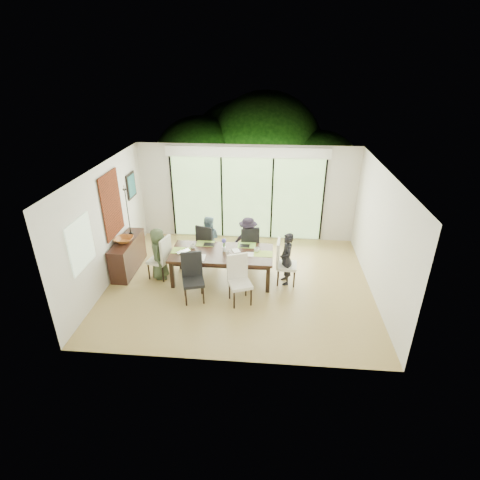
# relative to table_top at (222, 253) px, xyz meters

# --- Properties ---
(floor) EXTENTS (6.00, 5.00, 0.01)m
(floor) POSITION_rel_table_top_xyz_m (0.41, -0.13, -0.71)
(floor) COLOR olive
(floor) RESTS_ON ground
(ceiling) EXTENTS (6.00, 5.00, 0.01)m
(ceiling) POSITION_rel_table_top_xyz_m (0.41, -0.13, 2.00)
(ceiling) COLOR white
(ceiling) RESTS_ON wall_back
(wall_back) EXTENTS (6.00, 0.02, 2.70)m
(wall_back) POSITION_rel_table_top_xyz_m (0.41, 2.38, 0.65)
(wall_back) COLOR silver
(wall_back) RESTS_ON floor
(wall_front) EXTENTS (6.00, 0.02, 2.70)m
(wall_front) POSITION_rel_table_top_xyz_m (0.41, -2.64, 0.65)
(wall_front) COLOR white
(wall_front) RESTS_ON floor
(wall_left) EXTENTS (0.02, 5.00, 2.70)m
(wall_left) POSITION_rel_table_top_xyz_m (-2.60, -0.13, 0.65)
(wall_left) COLOR beige
(wall_left) RESTS_ON floor
(wall_right) EXTENTS (0.02, 5.00, 2.70)m
(wall_right) POSITION_rel_table_top_xyz_m (3.42, -0.13, 0.65)
(wall_right) COLOR white
(wall_right) RESTS_ON floor
(glass_doors) EXTENTS (4.20, 0.02, 2.30)m
(glass_doors) POSITION_rel_table_top_xyz_m (0.41, 2.34, 0.50)
(glass_doors) COLOR #598C3F
(glass_doors) RESTS_ON wall_back
(blinds_header) EXTENTS (4.40, 0.06, 0.28)m
(blinds_header) POSITION_rel_table_top_xyz_m (0.41, 2.33, 1.80)
(blinds_header) COLOR white
(blinds_header) RESTS_ON wall_back
(mullion_a) EXTENTS (0.05, 0.04, 2.30)m
(mullion_a) POSITION_rel_table_top_xyz_m (-1.69, 2.33, 0.50)
(mullion_a) COLOR black
(mullion_a) RESTS_ON wall_back
(mullion_b) EXTENTS (0.05, 0.04, 2.30)m
(mullion_b) POSITION_rel_table_top_xyz_m (-0.29, 2.33, 0.50)
(mullion_b) COLOR black
(mullion_b) RESTS_ON wall_back
(mullion_c) EXTENTS (0.05, 0.04, 2.30)m
(mullion_c) POSITION_rel_table_top_xyz_m (1.11, 2.33, 0.50)
(mullion_c) COLOR black
(mullion_c) RESTS_ON wall_back
(mullion_d) EXTENTS (0.05, 0.04, 2.30)m
(mullion_d) POSITION_rel_table_top_xyz_m (2.51, 2.33, 0.50)
(mullion_d) COLOR black
(mullion_d) RESTS_ON wall_back
(side_window) EXTENTS (0.02, 0.90, 1.00)m
(side_window) POSITION_rel_table_top_xyz_m (-2.56, -1.33, 0.80)
(side_window) COLOR #8CAD7F
(side_window) RESTS_ON wall_left
(deck) EXTENTS (6.00, 1.80, 0.10)m
(deck) POSITION_rel_table_top_xyz_m (0.41, 3.27, -0.75)
(deck) COLOR brown
(deck) RESTS_ON ground
(rail_top) EXTENTS (6.00, 0.08, 0.06)m
(rail_top) POSITION_rel_table_top_xyz_m (0.41, 4.07, -0.15)
(rail_top) COLOR brown
(rail_top) RESTS_ON deck
(foliage_left) EXTENTS (3.20, 3.20, 3.20)m
(foliage_left) POSITION_rel_table_top_xyz_m (-1.39, 5.07, 0.74)
(foliage_left) COLOR #14380F
(foliage_left) RESTS_ON ground
(foliage_mid) EXTENTS (4.00, 4.00, 4.00)m
(foliage_mid) POSITION_rel_table_top_xyz_m (0.81, 5.67, 1.10)
(foliage_mid) COLOR #14380F
(foliage_mid) RESTS_ON ground
(foliage_right) EXTENTS (2.80, 2.80, 2.80)m
(foliage_right) POSITION_rel_table_top_xyz_m (2.61, 4.87, 0.56)
(foliage_right) COLOR #14380F
(foliage_right) RESTS_ON ground
(foliage_far) EXTENTS (3.60, 3.60, 3.60)m
(foliage_far) POSITION_rel_table_top_xyz_m (-0.19, 6.37, 0.92)
(foliage_far) COLOR #14380F
(foliage_far) RESTS_ON ground
(table_top) EXTENTS (2.34, 1.07, 0.06)m
(table_top) POSITION_rel_table_top_xyz_m (0.00, 0.00, 0.00)
(table_top) COLOR black
(table_top) RESTS_ON floor
(table_apron) EXTENTS (2.14, 0.88, 0.10)m
(table_apron) POSITION_rel_table_top_xyz_m (0.00, 0.00, -0.09)
(table_apron) COLOR black
(table_apron) RESTS_ON floor
(table_leg_fl) EXTENTS (0.09, 0.09, 0.67)m
(table_leg_fl) POSITION_rel_table_top_xyz_m (-1.08, -0.43, -0.36)
(table_leg_fl) COLOR black
(table_leg_fl) RESTS_ON floor
(table_leg_fr) EXTENTS (0.09, 0.09, 0.67)m
(table_leg_fr) POSITION_rel_table_top_xyz_m (1.08, -0.43, -0.36)
(table_leg_fr) COLOR black
(table_leg_fr) RESTS_ON floor
(table_leg_bl) EXTENTS (0.09, 0.09, 0.67)m
(table_leg_bl) POSITION_rel_table_top_xyz_m (-1.08, 0.43, -0.36)
(table_leg_bl) COLOR black
(table_leg_bl) RESTS_ON floor
(table_leg_br) EXTENTS (0.09, 0.09, 0.67)m
(table_leg_br) POSITION_rel_table_top_xyz_m (1.08, 0.43, -0.36)
(table_leg_br) COLOR black
(table_leg_br) RESTS_ON floor
(chair_left_end) EXTENTS (0.54, 0.54, 1.07)m
(chair_left_end) POSITION_rel_table_top_xyz_m (-1.50, 0.00, -0.17)
(chair_left_end) COLOR silver
(chair_left_end) RESTS_ON floor
(chair_right_end) EXTENTS (0.48, 0.48, 1.07)m
(chair_right_end) POSITION_rel_table_top_xyz_m (1.50, 0.00, -0.17)
(chair_right_end) COLOR white
(chair_right_end) RESTS_ON floor
(chair_far_left) EXTENTS (0.57, 0.57, 1.07)m
(chair_far_left) POSITION_rel_table_top_xyz_m (-0.45, 0.85, -0.17)
(chair_far_left) COLOR black
(chair_far_left) RESTS_ON floor
(chair_far_right) EXTENTS (0.56, 0.56, 1.07)m
(chair_far_right) POSITION_rel_table_top_xyz_m (0.55, 0.85, -0.17)
(chair_far_right) COLOR black
(chair_far_right) RESTS_ON floor
(chair_near_left) EXTENTS (0.56, 0.56, 1.07)m
(chair_near_left) POSITION_rel_table_top_xyz_m (-0.50, -0.87, -0.17)
(chair_near_left) COLOR black
(chair_near_left) RESTS_ON floor
(chair_near_right) EXTENTS (0.58, 0.58, 1.07)m
(chair_near_right) POSITION_rel_table_top_xyz_m (0.50, -0.87, -0.17)
(chair_near_right) COLOR white
(chair_near_right) RESTS_ON floor
(person_left_end) EXTENTS (0.41, 0.61, 1.26)m
(person_left_end) POSITION_rel_table_top_xyz_m (-1.48, 0.00, -0.07)
(person_left_end) COLOR #405035
(person_left_end) RESTS_ON floor
(person_right_end) EXTENTS (0.48, 0.65, 1.26)m
(person_right_end) POSITION_rel_table_top_xyz_m (1.48, 0.00, -0.07)
(person_right_end) COLOR black
(person_right_end) RESTS_ON floor
(person_far_left) EXTENTS (0.59, 0.38, 1.26)m
(person_far_left) POSITION_rel_table_top_xyz_m (-0.45, 0.83, -0.07)
(person_far_left) COLOR slate
(person_far_left) RESTS_ON floor
(person_far_right) EXTENTS (0.63, 0.45, 1.26)m
(person_far_right) POSITION_rel_table_top_xyz_m (0.55, 0.83, -0.07)
(person_far_right) COLOR black
(person_far_right) RESTS_ON floor
(placemat_left) EXTENTS (0.43, 0.31, 0.01)m
(placemat_left) POSITION_rel_table_top_xyz_m (-0.95, 0.00, 0.03)
(placemat_left) COLOR #83A33A
(placemat_left) RESTS_ON table_top
(placemat_right) EXTENTS (0.43, 0.31, 0.01)m
(placemat_right) POSITION_rel_table_top_xyz_m (0.95, 0.00, 0.03)
(placemat_right) COLOR #98B741
(placemat_right) RESTS_ON table_top
(placemat_far_l) EXTENTS (0.43, 0.31, 0.01)m
(placemat_far_l) POSITION_rel_table_top_xyz_m (-0.45, 0.40, 0.03)
(placemat_far_l) COLOR olive
(placemat_far_l) RESTS_ON table_top
(placemat_far_r) EXTENTS (0.43, 0.31, 0.01)m
(placemat_far_r) POSITION_rel_table_top_xyz_m (0.55, 0.40, 0.03)
(placemat_far_r) COLOR #7DB641
(placemat_far_r) RESTS_ON table_top
(placemat_paper) EXTENTS (0.43, 0.31, 0.01)m
(placemat_paper) POSITION_rel_table_top_xyz_m (-0.55, -0.30, 0.03)
(placemat_paper) COLOR white
(placemat_paper) RESTS_ON table_top
(tablet_far_l) EXTENTS (0.25, 0.18, 0.01)m
(tablet_far_l) POSITION_rel_table_top_xyz_m (-0.35, 0.35, 0.04)
(tablet_far_l) COLOR black
(tablet_far_l) RESTS_ON table_top
(tablet_far_r) EXTENTS (0.23, 0.17, 0.01)m
(tablet_far_r) POSITION_rel_table_top_xyz_m (0.50, 0.35, 0.04)
(tablet_far_r) COLOR black
(tablet_far_r) RESTS_ON table_top
(papers) EXTENTS (0.29, 0.21, 0.00)m
(papers) POSITION_rel_table_top_xyz_m (0.70, -0.05, 0.03)
(papers) COLOR white
(papers) RESTS_ON table_top
(platter_base) EXTENTS (0.25, 0.25, 0.02)m
(platter_base) POSITION_rel_table_top_xyz_m (-0.55, -0.30, 0.05)
(platter_base) COLOR white
(platter_base) RESTS_ON table_top
(platter_snacks) EXTENTS (0.19, 0.19, 0.01)m
(platter_snacks) POSITION_rel_table_top_xyz_m (-0.55, -0.30, 0.06)
(platter_snacks) COLOR orange
(platter_snacks) RESTS_ON table_top
(vase) EXTENTS (0.08, 0.08, 0.12)m
(vase) POSITION_rel_table_top_xyz_m (0.05, 0.05, 0.09)
(vase) COLOR silver
(vase) RESTS_ON table_top
(hyacinth_stems) EXTENTS (0.04, 0.04, 0.16)m
(hyacinth_stems) POSITION_rel_table_top_xyz_m (0.05, 0.05, 0.20)
(hyacinth_stems) COLOR #337226
(hyacinth_stems) RESTS_ON table_top
(hyacinth_blooms) EXTENTS (0.11, 0.11, 0.11)m
(hyacinth_blooms) POSITION_rel_table_top_xyz_m (0.05, 0.05, 0.30)
(hyacinth_blooms) COLOR #4F4BBC
(hyacinth_blooms) RESTS_ON table_top
(laptop) EXTENTS (0.38, 0.37, 0.03)m
(laptop) POSITION_rel_table_top_xyz_m (-0.85, -0.10, 0.04)
(laptop) COLOR silver
(laptop) RESTS_ON table_top
(cup_a) EXTENTS (0.17, 0.17, 0.09)m
(cup_a) POSITION_rel_table_top_xyz_m (-0.70, 0.15, 0.08)
(cup_a) COLOR white
(cup_a) RESTS_ON table_top
(cup_b) EXTENTS (0.13, 0.13, 0.09)m
(cup_b) POSITION_rel_table_top_xyz_m (0.15, -0.10, 0.07)
(cup_b) COLOR white
(cup_b) RESTS_ON table_top
(cup_c) EXTENTS (0.14, 0.14, 0.09)m
(cup_c) POSITION_rel_table_top_xyz_m (0.80, 0.10, 0.08)
(cup_c) COLOR white
(cup_c) RESTS_ON table_top
(book) EXTENTS (0.23, 0.26, 0.02)m
(book) POSITION_rel_table_top_xyz_m (0.25, 0.05, 0.04)
(book) COLOR white
(book) RESTS_ON table_top
(sideboard) EXTENTS (0.41, 1.45, 0.81)m
(sideboard) POSITION_rel_table_top_xyz_m (-2.35, 0.27, -0.29)
(sideboard) COLOR black
(sideboard) RESTS_ON floor
(bowl) EXTENTS (0.43, 0.43, 0.11)m
(bowl) POSITION_rel_table_top_xyz_m (-2.35, 0.17, 0.17)
(bowl) COLOR #975320
(bowl) RESTS_ON sideboard
(candlestick_base) EXTENTS (0.09, 0.09, 0.04)m
(candlestick_base) POSITION_rel_table_top_xyz_m (-2.35, 0.62, 0.13)
(candlestick_base) COLOR black
(candlestick_base) RESTS_ON sideboard
(candlestick_shaft) EXTENTS (0.02, 0.02, 1.13)m
(candlestick_shaft) POSITION_rel_table_top_xyz_m (-2.35, 0.62, 0.70)
(candlestick_shaft) COLOR black
(candlestick_shaft) RESTS_ON sideboard
(candlestick_pan) EXTENTS (0.09, 0.09, 0.03)m
(candlestick_pan) POSITION_rel_table_top_xyz_m (-2.35, 0.62, 1.26)
(candlestick_pan) COLOR black
(candlestick_pan) RESTS_ON sideboard
(candle) EXTENTS (0.03, 0.03, 0.09)m
(candle) POSITION_rel_table_top_xyz_m (-2.35, 0.62, 1.32)
(candle) COLOR silver
(candle) RESTS_ON sideboard
(tapestry) EXTENTS (0.02, 1.00, 1.50)m
(tapestry) POSITION_rel_table_top_xyz_m (-2.56, 0.27, 1.00)
(tapestry) COLOR maroon
(tapestry) RESTS_ON wall_left
(art_frame) EXTENTS (0.03, 0.55, 0.65)m
(art_frame) POSITION_rel_table_top_xyz_m (-2.56, 1.57, 1.05)
(art_frame) COLOR black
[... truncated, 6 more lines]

